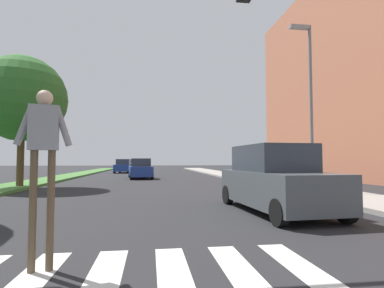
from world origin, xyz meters
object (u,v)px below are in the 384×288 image
tree_far (22,99)px  sedan_far_horizon (135,165)px  pedestrian_performer (43,149)px  sedan_distant (124,166)px  sedan_midblock (140,169)px  suv_crossing (275,180)px  street_lamp_right (309,92)px

tree_far → sedan_far_horizon: (4.59, 31.97, -4.12)m
pedestrian_performer → sedan_distant: (-1.74, 33.66, -0.88)m
pedestrian_performer → sedan_midblock: 21.56m
sedan_midblock → suv_crossing: bearing=-75.5°
pedestrian_performer → sedan_distant: bearing=93.0°
sedan_midblock → sedan_far_horizon: (-1.56, 23.56, -0.01)m
suv_crossing → sedan_midblock: 17.94m
tree_far → sedan_far_horizon: bearing=81.8°
street_lamp_right → suv_crossing: bearing=-130.1°
tree_far → sedan_distant: 21.27m
sedan_midblock → sedan_distant: (-2.37, 12.12, 0.00)m
tree_far → street_lamp_right: bearing=-19.4°
suv_crossing → sedan_far_horizon: size_ratio=1.06×
tree_far → sedan_distant: (3.78, 20.52, -4.11)m
street_lamp_right → suv_crossing: 6.40m
suv_crossing → sedan_midblock: (-4.50, 17.36, -0.15)m
sedan_midblock → sedan_distant: bearing=101.1°
tree_far → sedan_midblock: (6.15, 8.40, -4.11)m
sedan_far_horizon → tree_far: bearing=-98.2°
street_lamp_right → pedestrian_performer: bearing=-136.1°
suv_crossing → sedan_distant: size_ratio=1.06×
pedestrian_performer → sedan_far_horizon: pedestrian_performer is taller
sedan_distant → sedan_far_horizon: 11.47m
suv_crossing → sedan_distant: (-6.88, 29.48, -0.15)m
pedestrian_performer → sedan_distant: 33.71m
tree_far → street_lamp_right: size_ratio=0.95×
suv_crossing → sedan_midblock: suv_crossing is taller
pedestrian_performer → suv_crossing: pedestrian_performer is taller
street_lamp_right → sedan_far_horizon: (-9.45, 36.91, -3.82)m
pedestrian_performer → sedan_midblock: pedestrian_performer is taller
pedestrian_performer → suv_crossing: bearing=39.1°
street_lamp_right → pedestrian_performer: size_ratio=3.01×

